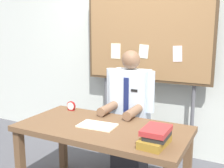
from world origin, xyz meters
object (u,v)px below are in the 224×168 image
(bulletin_board, at_px, (147,35))
(open_notebook, at_px, (97,125))
(desk_clock, at_px, (71,106))
(person, at_px, (130,117))
(book_stack, at_px, (156,137))
(desk, at_px, (102,136))

(bulletin_board, distance_m, open_notebook, 1.36)
(open_notebook, bearing_deg, bulletin_board, 87.85)
(desk_clock, bearing_deg, person, 32.03)
(book_stack, bearing_deg, bulletin_board, 113.44)
(desk, xyz_separation_m, open_notebook, (-0.04, -0.02, 0.10))
(desk_clock, bearing_deg, desk, -27.25)
(desk, relative_size, book_stack, 5.23)
(open_notebook, bearing_deg, desk_clock, 149.08)
(open_notebook, bearing_deg, book_stack, -14.55)
(desk, relative_size, open_notebook, 4.61)
(person, relative_size, open_notebook, 4.13)
(book_stack, height_order, desk_clock, book_stack)
(person, height_order, open_notebook, person)
(bulletin_board, bearing_deg, person, -89.99)
(bulletin_board, relative_size, desk_clock, 21.32)
(book_stack, relative_size, open_notebook, 0.88)
(person, distance_m, open_notebook, 0.64)
(person, xyz_separation_m, desk_clock, (-0.54, -0.33, 0.14))
(book_stack, height_order, open_notebook, book_stack)
(book_stack, xyz_separation_m, desk_clock, (-1.08, 0.45, -0.02))
(person, xyz_separation_m, open_notebook, (-0.04, -0.63, 0.10))
(desk, relative_size, desk_clock, 15.31)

